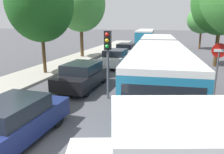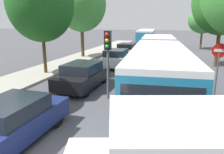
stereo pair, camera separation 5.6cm
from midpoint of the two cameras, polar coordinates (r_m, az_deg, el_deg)
name	(u,v)px [view 1 (the left image)]	position (r m, az deg, el deg)	size (l,w,h in m)	color
kerb_strip_left	(79,58)	(23.74, -8.59, 5.04)	(3.20, 43.19, 0.14)	#9E998E
articulated_bus	(158,58)	(14.60, 11.77, 4.77)	(4.17, 17.47, 2.57)	teal
city_bus_rear	(145,36)	(38.29, 8.67, 10.55)	(3.43, 11.63, 2.47)	teal
queued_car_navy	(14,121)	(7.81, -24.48, -10.42)	(1.83, 4.18, 1.44)	navy
queued_car_black	(83,75)	(12.86, -7.76, 0.43)	(1.93, 4.41, 1.52)	black
queued_car_white	(116,58)	(19.03, 0.88, 5.01)	(1.88, 4.31, 1.49)	white
queued_car_silver	(126,50)	(24.57, 3.63, 7.07)	(1.87, 4.28, 1.48)	#B7BABF
traffic_light	(108,50)	(10.66, -1.29, 7.14)	(0.33, 0.37, 3.40)	#56595E
no_entry_sign	(218,63)	(11.88, 25.79, 3.43)	(0.70, 0.08, 2.82)	#56595E
tree_left_mid	(40,5)	(16.59, -18.32, 17.39)	(4.62, 4.62, 7.73)	#51381E
tree_left_far	(81,4)	(23.94, -8.30, 18.29)	(5.15, 5.15, 8.37)	#51381E
tree_right_mid	(222,2)	(20.97, 26.77, 17.09)	(4.93, 4.93, 8.37)	#51381E
tree_right_far	(202,21)	(33.52, 22.43, 13.43)	(4.01, 4.01, 5.86)	#51381E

